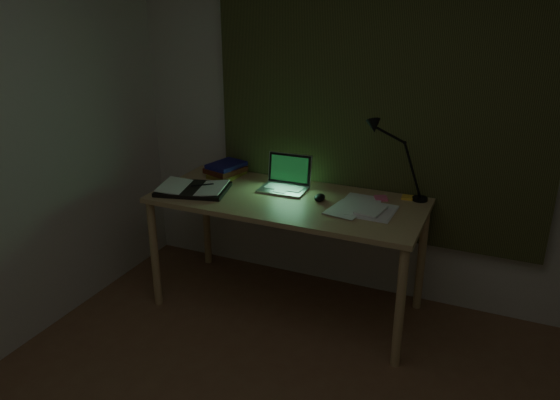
# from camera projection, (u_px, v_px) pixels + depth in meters

# --- Properties ---
(wall_back) EXTENTS (3.50, 0.00, 2.50)m
(wall_back) POSITION_uv_depth(u_px,v_px,m) (378.00, 118.00, 3.53)
(wall_back) COLOR beige
(wall_back) RESTS_ON ground
(curtain) EXTENTS (2.20, 0.06, 2.00)m
(curtain) POSITION_uv_depth(u_px,v_px,m) (379.00, 88.00, 3.42)
(curtain) COLOR #33351A
(curtain) RESTS_ON wall_back
(desk) EXTENTS (1.73, 0.76, 0.79)m
(desk) POSITION_uv_depth(u_px,v_px,m) (287.00, 254.00, 3.61)
(desk) COLOR tan
(desk) RESTS_ON floor
(laptop) EXTENTS (0.31, 0.35, 0.22)m
(laptop) POSITION_uv_depth(u_px,v_px,m) (283.00, 175.00, 3.56)
(laptop) COLOR #B3B3B8
(laptop) RESTS_ON desk
(open_textbook) EXTENTS (0.51, 0.41, 0.04)m
(open_textbook) POSITION_uv_depth(u_px,v_px,m) (193.00, 188.00, 3.59)
(open_textbook) COLOR white
(open_textbook) RESTS_ON desk
(book_stack) EXTENTS (0.24, 0.27, 0.10)m
(book_stack) POSITION_uv_depth(u_px,v_px,m) (226.00, 169.00, 3.86)
(book_stack) COLOR white
(book_stack) RESTS_ON desk
(loose_papers) EXTENTS (0.35, 0.37, 0.02)m
(loose_papers) POSITION_uv_depth(u_px,v_px,m) (364.00, 208.00, 3.29)
(loose_papers) COLOR silver
(loose_papers) RESTS_ON desk
(mouse) EXTENTS (0.07, 0.11, 0.04)m
(mouse) POSITION_uv_depth(u_px,v_px,m) (320.00, 198.00, 3.43)
(mouse) COLOR black
(mouse) RESTS_ON desk
(sticky_yellow) EXTENTS (0.07, 0.07, 0.02)m
(sticky_yellow) POSITION_uv_depth(u_px,v_px,m) (407.00, 197.00, 3.46)
(sticky_yellow) COLOR yellow
(sticky_yellow) RESTS_ON desk
(sticky_pink) EXTENTS (0.10, 0.10, 0.02)m
(sticky_pink) POSITION_uv_depth(u_px,v_px,m) (381.00, 198.00, 3.45)
(sticky_pink) COLOR #FE628F
(sticky_pink) RESTS_ON desk
(desk_lamp) EXTENTS (0.36, 0.29, 0.52)m
(desk_lamp) POSITION_uv_depth(u_px,v_px,m) (424.00, 161.00, 3.34)
(desk_lamp) COLOR black
(desk_lamp) RESTS_ON desk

